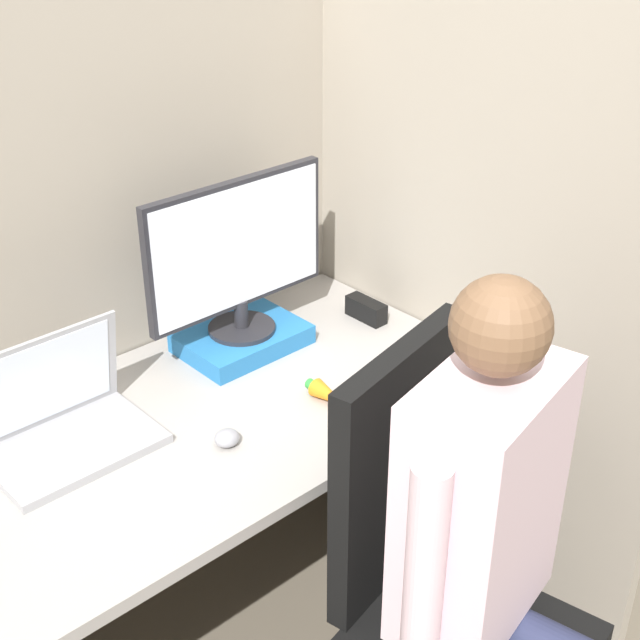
{
  "coord_description": "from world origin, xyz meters",
  "views": [
    {
      "loc": [
        -0.91,
        -1.06,
        1.91
      ],
      "look_at": [
        0.22,
        0.18,
        0.98
      ],
      "focal_mm": 50.0,
      "sensor_mm": 36.0,
      "label": 1
    }
  ],
  "objects_px": {
    "monitor": "(237,252)",
    "stapler": "(366,310)",
    "carrot_toy": "(330,396)",
    "person": "(497,558)",
    "laptop": "(65,426)",
    "office_chair": "(435,589)",
    "paper_box": "(242,338)"
  },
  "relations": [
    {
      "from": "carrot_toy",
      "to": "office_chair",
      "type": "xyz_separation_m",
      "value": [
        -0.09,
        -0.42,
        -0.24
      ]
    },
    {
      "from": "office_chair",
      "to": "laptop",
      "type": "bearing_deg",
      "value": 122.71
    },
    {
      "from": "monitor",
      "to": "office_chair",
      "type": "distance_m",
      "value": 0.91
    },
    {
      "from": "office_chair",
      "to": "person",
      "type": "relative_size",
      "value": 0.8
    },
    {
      "from": "laptop",
      "to": "carrot_toy",
      "type": "bearing_deg",
      "value": -27.15
    },
    {
      "from": "office_chair",
      "to": "paper_box",
      "type": "bearing_deg",
      "value": 82.52
    },
    {
      "from": "monitor",
      "to": "office_chair",
      "type": "height_order",
      "value": "monitor"
    },
    {
      "from": "laptop",
      "to": "paper_box",
      "type": "bearing_deg",
      "value": 7.66
    },
    {
      "from": "laptop",
      "to": "stapler",
      "type": "xyz_separation_m",
      "value": [
        0.89,
        -0.04,
        -0.02
      ]
    },
    {
      "from": "stapler",
      "to": "person",
      "type": "height_order",
      "value": "person"
    },
    {
      "from": "stapler",
      "to": "person",
      "type": "relative_size",
      "value": 0.09
    },
    {
      "from": "laptop",
      "to": "carrot_toy",
      "type": "distance_m",
      "value": 0.6
    },
    {
      "from": "carrot_toy",
      "to": "laptop",
      "type": "bearing_deg",
      "value": 152.85
    },
    {
      "from": "laptop",
      "to": "office_chair",
      "type": "height_order",
      "value": "office_chair"
    },
    {
      "from": "paper_box",
      "to": "laptop",
      "type": "bearing_deg",
      "value": -172.34
    },
    {
      "from": "laptop",
      "to": "person",
      "type": "xyz_separation_m",
      "value": [
        0.41,
        -0.85,
        -0.05
      ]
    },
    {
      "from": "stapler",
      "to": "monitor",
      "type": "bearing_deg",
      "value": 161.93
    },
    {
      "from": "paper_box",
      "to": "person",
      "type": "xyz_separation_m",
      "value": [
        -0.13,
        -0.92,
        -0.02
      ]
    },
    {
      "from": "laptop",
      "to": "office_chair",
      "type": "relative_size",
      "value": 0.35
    },
    {
      "from": "carrot_toy",
      "to": "office_chair",
      "type": "distance_m",
      "value": 0.49
    },
    {
      "from": "stapler",
      "to": "laptop",
      "type": "bearing_deg",
      "value": 177.65
    },
    {
      "from": "monitor",
      "to": "stapler",
      "type": "height_order",
      "value": "monitor"
    },
    {
      "from": "paper_box",
      "to": "person",
      "type": "relative_size",
      "value": 0.24
    },
    {
      "from": "office_chair",
      "to": "person",
      "type": "xyz_separation_m",
      "value": [
        -0.03,
        -0.16,
        0.22
      ]
    },
    {
      "from": "person",
      "to": "monitor",
      "type": "bearing_deg",
      "value": 81.82
    },
    {
      "from": "carrot_toy",
      "to": "person",
      "type": "relative_size",
      "value": 0.1
    },
    {
      "from": "stapler",
      "to": "carrot_toy",
      "type": "bearing_deg",
      "value": -146.55
    },
    {
      "from": "stapler",
      "to": "office_chair",
      "type": "xyz_separation_m",
      "value": [
        -0.44,
        -0.65,
        -0.25
      ]
    },
    {
      "from": "laptop",
      "to": "carrot_toy",
      "type": "relative_size",
      "value": 2.68
    },
    {
      "from": "paper_box",
      "to": "carrot_toy",
      "type": "height_order",
      "value": "paper_box"
    },
    {
      "from": "office_chair",
      "to": "person",
      "type": "bearing_deg",
      "value": -101.62
    },
    {
      "from": "paper_box",
      "to": "laptop",
      "type": "xyz_separation_m",
      "value": [
        -0.54,
        -0.07,
        0.02
      ]
    }
  ]
}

